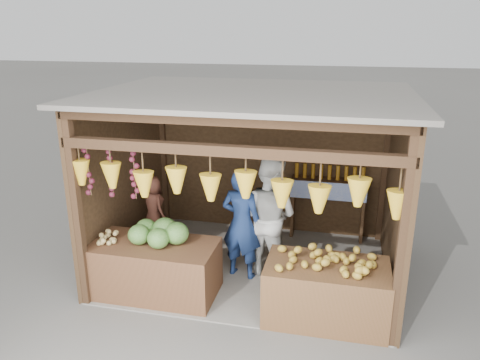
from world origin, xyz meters
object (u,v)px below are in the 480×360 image
(counter_left, at_px, (155,269))
(counter_right, at_px, (326,292))
(woman_standing, at_px, (269,216))
(vendor_seated, at_px, (153,207))
(man_standing, at_px, (241,224))

(counter_left, height_order, counter_right, counter_left)
(counter_left, distance_m, woman_standing, 1.76)
(counter_left, height_order, vendor_seated, vendor_seated)
(counter_right, bearing_deg, woman_standing, 131.88)
(man_standing, xyz_separation_m, vendor_seated, (-1.54, 0.46, -0.05))
(woman_standing, bearing_deg, counter_left, 52.53)
(counter_right, height_order, woman_standing, woman_standing)
(man_standing, xyz_separation_m, woman_standing, (0.36, 0.20, 0.07))
(counter_left, bearing_deg, woman_standing, 33.62)
(counter_right, height_order, man_standing, man_standing)
(counter_left, bearing_deg, vendor_seated, 112.95)
(counter_left, xyz_separation_m, vendor_seated, (-0.50, 1.19, 0.41))
(woman_standing, height_order, vendor_seated, woman_standing)
(vendor_seated, bearing_deg, counter_right, -168.45)
(counter_right, relative_size, man_standing, 0.91)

